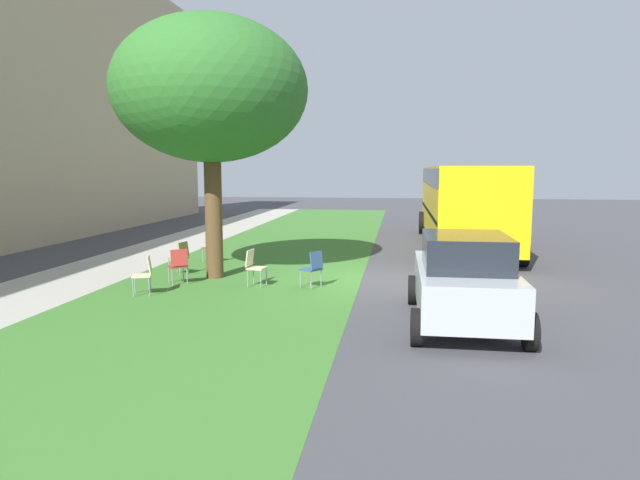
% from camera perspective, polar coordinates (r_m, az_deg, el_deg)
% --- Properties ---
extents(ground, '(80.00, 80.00, 0.00)m').
position_cam_1_polar(ground, '(14.37, 5.12, -3.98)').
color(ground, '#424247').
extents(grass_verge, '(48.00, 6.00, 0.01)m').
position_cam_1_polar(grass_verge, '(14.88, -7.30, -3.61)').
color(grass_verge, '#3D752D').
rests_on(grass_verge, ground).
extents(sidewalk_strip, '(48.00, 2.80, 0.01)m').
position_cam_1_polar(sidewalk_strip, '(16.59, -22.14, -2.96)').
color(sidewalk_strip, '#ADA89E').
rests_on(sidewalk_strip, ground).
extents(street_tree, '(4.86, 4.86, 6.55)m').
position_cam_1_polar(street_tree, '(14.63, -11.12, 14.74)').
color(street_tree, brown).
rests_on(street_tree, ground).
extents(chair_0, '(0.53, 0.54, 0.88)m').
position_cam_1_polar(chair_0, '(13.03, -17.47, -3.14)').
color(chair_0, beige).
rests_on(chair_0, ground).
extents(chair_1, '(0.57, 0.58, 0.88)m').
position_cam_1_polar(chair_1, '(13.16, -0.72, -2.70)').
color(chair_1, '#335184').
rests_on(chair_1, ground).
extents(chair_2, '(0.50, 0.50, 0.88)m').
position_cam_1_polar(chair_2, '(15.28, -14.08, -1.53)').
color(chair_2, olive).
rests_on(chair_2, ground).
extents(chair_3, '(0.47, 0.48, 0.88)m').
position_cam_1_polar(chair_3, '(13.46, -6.76, -2.53)').
color(chair_3, beige).
rests_on(chair_3, ground).
extents(chair_4, '(0.58, 0.58, 0.88)m').
position_cam_1_polar(chair_4, '(13.97, -14.29, -2.35)').
color(chair_4, '#B7332D').
rests_on(chair_4, ground).
extents(chair_5, '(0.53, 0.54, 0.88)m').
position_cam_1_polar(chair_5, '(17.04, -10.90, -0.54)').
color(chair_5, brown).
rests_on(chair_5, ground).
extents(parked_car, '(3.70, 1.92, 1.65)m').
position_cam_1_polar(parked_car, '(10.37, 14.50, -3.87)').
color(parked_car, '#ADB2B7').
rests_on(parked_car, ground).
extents(school_bus, '(10.40, 2.80, 2.88)m').
position_cam_1_polar(school_bus, '(20.68, 14.43, 4.17)').
color(school_bus, yellow).
rests_on(school_bus, ground).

